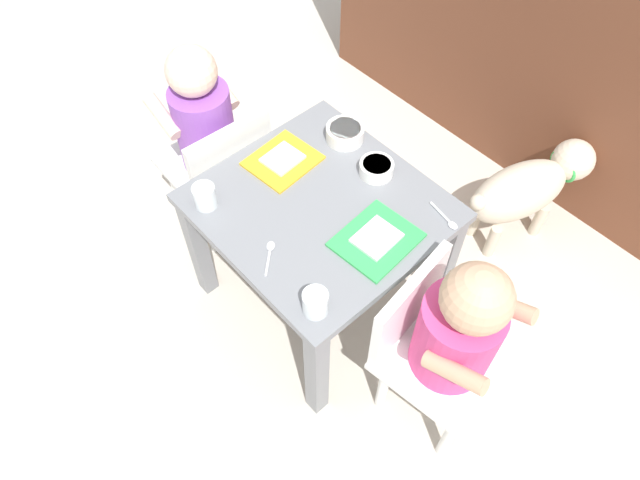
# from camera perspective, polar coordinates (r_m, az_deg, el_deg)

# --- Properties ---
(ground_plane) EXTENTS (7.00, 7.00, 0.00)m
(ground_plane) POSITION_cam_1_polar(r_m,az_deg,el_deg) (1.81, 0.00, -5.30)
(ground_plane) COLOR beige
(kitchen_cabinet_back) EXTENTS (1.65, 0.34, 0.92)m
(kitchen_cabinet_back) POSITION_cam_1_polar(r_m,az_deg,el_deg) (2.09, 22.62, 18.35)
(kitchen_cabinet_back) COLOR brown
(kitchen_cabinet_back) RESTS_ON ground
(dining_table) EXTENTS (0.57, 0.54, 0.44)m
(dining_table) POSITION_cam_1_polar(r_m,az_deg,el_deg) (1.51, 0.00, 1.70)
(dining_table) COLOR slate
(dining_table) RESTS_ON ground
(seated_child_left) EXTENTS (0.29, 0.29, 0.66)m
(seated_child_left) POSITION_cam_1_polar(r_m,az_deg,el_deg) (1.72, -11.10, 10.73)
(seated_child_left) COLOR white
(seated_child_left) RESTS_ON ground
(seated_child_right) EXTENTS (0.32, 0.32, 0.64)m
(seated_child_right) POSITION_cam_1_polar(r_m,az_deg,el_deg) (1.33, 13.10, -8.68)
(seated_child_right) COLOR white
(seated_child_right) RESTS_ON ground
(dog) EXTENTS (0.24, 0.45, 0.32)m
(dog) POSITION_cam_1_polar(r_m,az_deg,el_deg) (1.90, 19.82, 4.95)
(dog) COLOR beige
(dog) RESTS_ON ground
(food_tray_left) EXTENTS (0.17, 0.19, 0.02)m
(food_tray_left) POSITION_cam_1_polar(r_m,az_deg,el_deg) (1.55, -3.70, 7.85)
(food_tray_left) COLOR gold
(food_tray_left) RESTS_ON dining_table
(food_tray_right) EXTENTS (0.17, 0.20, 0.02)m
(food_tray_right) POSITION_cam_1_polar(r_m,az_deg,el_deg) (1.38, 5.58, 0.06)
(food_tray_right) COLOR green
(food_tray_right) RESTS_ON dining_table
(water_cup_left) EXTENTS (0.06, 0.06, 0.06)m
(water_cup_left) POSITION_cam_1_polar(r_m,az_deg,el_deg) (1.26, -0.46, -6.27)
(water_cup_left) COLOR white
(water_cup_left) RESTS_ON dining_table
(water_cup_right) EXTENTS (0.06, 0.06, 0.06)m
(water_cup_right) POSITION_cam_1_polar(r_m,az_deg,el_deg) (1.46, -11.25, 4.14)
(water_cup_right) COLOR white
(water_cup_right) RESTS_ON dining_table
(veggie_bowl_near) EXTENTS (0.10, 0.10, 0.04)m
(veggie_bowl_near) POSITION_cam_1_polar(r_m,az_deg,el_deg) (1.59, 2.47, 10.49)
(veggie_bowl_near) COLOR white
(veggie_bowl_near) RESTS_ON dining_table
(cereal_bowl_left_side) EXTENTS (0.09, 0.09, 0.04)m
(cereal_bowl_left_side) POSITION_cam_1_polar(r_m,az_deg,el_deg) (1.51, 5.58, 7.07)
(cereal_bowl_left_side) COLOR white
(cereal_bowl_left_side) RESTS_ON dining_table
(spoon_by_left_tray) EXTENTS (0.08, 0.08, 0.01)m
(spoon_by_left_tray) POSITION_cam_1_polar(r_m,az_deg,el_deg) (1.36, -5.02, -1.42)
(spoon_by_left_tray) COLOR silver
(spoon_by_left_tray) RESTS_ON dining_table
(spoon_by_right_tray) EXTENTS (0.10, 0.03, 0.01)m
(spoon_by_right_tray) POSITION_cam_1_polar(r_m,az_deg,el_deg) (1.45, 12.32, 2.09)
(spoon_by_right_tray) COLOR silver
(spoon_by_right_tray) RESTS_ON dining_table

